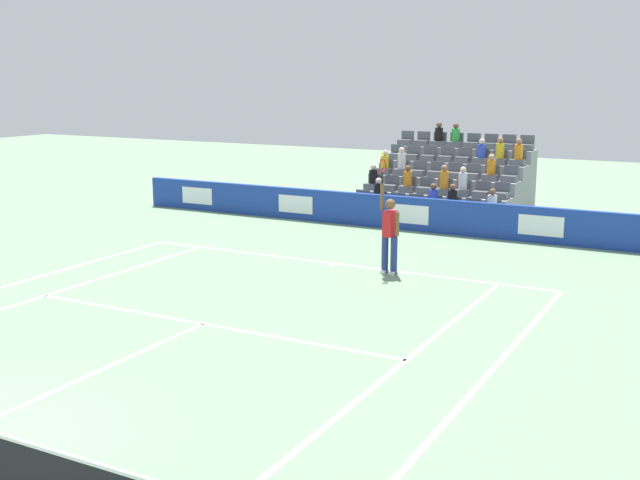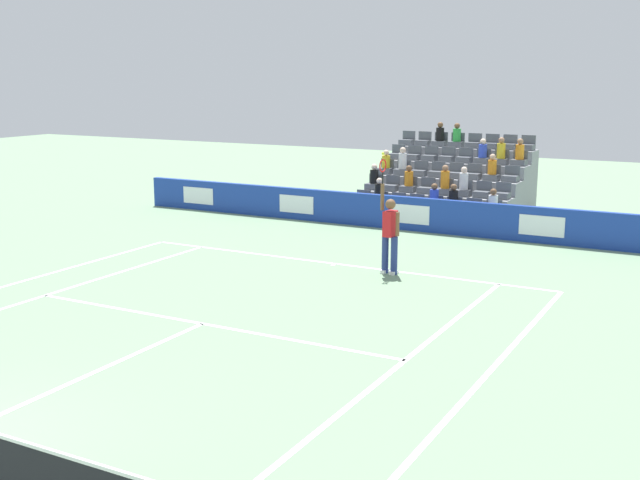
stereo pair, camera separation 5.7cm
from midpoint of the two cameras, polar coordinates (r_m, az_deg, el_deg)
The scene contains 10 objects.
line_baseline at distance 19.69m, azimuth 1.21°, elevation -1.72°, with size 10.97×0.10×0.01m, color white.
line_service at distance 15.19m, azimuth -8.34°, elevation -5.96°, with size 8.23×0.10×0.01m, color white.
line_centre_service at distance 12.93m, azimuth -16.94°, elevation -9.60°, with size 0.10×6.40×0.01m, color white.
line_singles_sideline_left at distance 17.58m, azimuth -20.11°, elevation -4.11°, with size 0.10×11.89×0.01m, color white.
line_singles_sideline_right at distance 12.87m, azimuth 5.48°, elevation -9.22°, with size 0.10×11.89×0.01m, color white.
line_doubles_sideline_right at distance 12.44m, azimuth 11.39°, elevation -10.16°, with size 0.10×11.89×0.01m, color white.
line_centre_mark at distance 19.60m, azimuth 1.08°, elevation -1.78°, with size 0.10×0.20×0.01m, color white.
sponsor_barrier at distance 24.00m, azimuth 6.61°, elevation 1.89°, with size 19.58×0.22×1.01m.
tennis_player at distance 18.60m, azimuth 5.11°, elevation 0.55°, with size 0.52×0.38×2.85m.
stadium_stand at distance 27.25m, azimuth 9.42°, elevation 3.67°, with size 4.96×4.75×2.96m.
Camera 2 is at (-8.75, 5.14, 4.61)m, focal length 44.57 mm.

